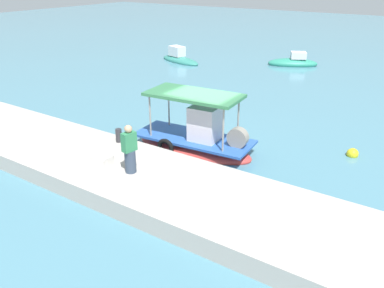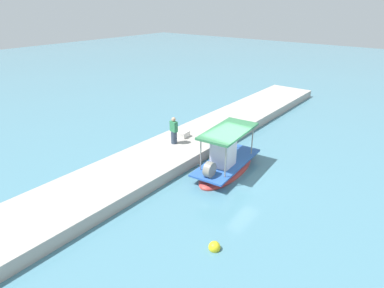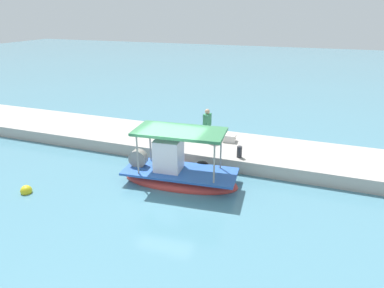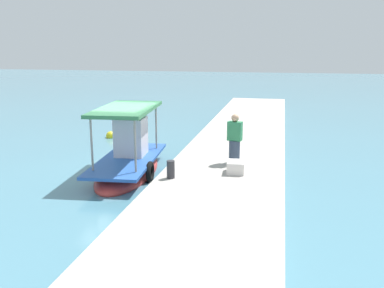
{
  "view_description": "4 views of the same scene",
  "coord_description": "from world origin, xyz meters",
  "px_view_note": "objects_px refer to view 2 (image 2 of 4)",
  "views": [
    {
      "loc": [
        8.04,
        -13.1,
        6.81
      ],
      "look_at": [
        0.33,
        -1.56,
        0.76
      ],
      "focal_mm": 37.44,
      "sensor_mm": 36.0,
      "label": 1
    },
    {
      "loc": [
        13.58,
        7.82,
        8.65
      ],
      "look_at": [
        -0.4,
        -3.09,
        0.86
      ],
      "focal_mm": 30.81,
      "sensor_mm": 36.0,
      "label": 2
    },
    {
      "loc": [
        -5.25,
        11.69,
        7.03
      ],
      "look_at": [
        -0.07,
        -2.57,
        1.01
      ],
      "focal_mm": 31.96,
      "sensor_mm": 36.0,
      "label": 3
    },
    {
      "loc": [
        -14.15,
        -5.85,
        4.5
      ],
      "look_at": [
        0.17,
        -2.8,
        1.1
      ],
      "focal_mm": 39.79,
      "sensor_mm": 36.0,
      "label": 4
    }
  ],
  "objects_px": {
    "main_fishing_boat": "(226,164)",
    "mooring_bollard": "(216,135)",
    "marker_buoy": "(214,247)",
    "fisherman_near_bollard": "(174,132)",
    "cargo_crate": "(184,134)"
  },
  "relations": [
    {
      "from": "main_fishing_boat",
      "to": "mooring_bollard",
      "type": "height_order",
      "value": "main_fishing_boat"
    },
    {
      "from": "mooring_bollard",
      "to": "marker_buoy",
      "type": "relative_size",
      "value": 1.16
    },
    {
      "from": "fisherman_near_bollard",
      "to": "mooring_bollard",
      "type": "distance_m",
      "value": 2.72
    },
    {
      "from": "cargo_crate",
      "to": "marker_buoy",
      "type": "distance_m",
      "value": 9.74
    },
    {
      "from": "marker_buoy",
      "to": "cargo_crate",
      "type": "bearing_deg",
      "value": -133.95
    },
    {
      "from": "main_fishing_boat",
      "to": "cargo_crate",
      "type": "relative_size",
      "value": 7.89
    },
    {
      "from": "fisherman_near_bollard",
      "to": "cargo_crate",
      "type": "distance_m",
      "value": 1.3
    },
    {
      "from": "mooring_bollard",
      "to": "cargo_crate",
      "type": "distance_m",
      "value": 2.08
    },
    {
      "from": "main_fishing_boat",
      "to": "mooring_bollard",
      "type": "bearing_deg",
      "value": -135.73
    },
    {
      "from": "mooring_bollard",
      "to": "marker_buoy",
      "type": "bearing_deg",
      "value": 33.8
    },
    {
      "from": "cargo_crate",
      "to": "marker_buoy",
      "type": "xyz_separation_m",
      "value": [
        6.74,
        6.99,
        -0.71
      ]
    },
    {
      "from": "main_fishing_boat",
      "to": "cargo_crate",
      "type": "bearing_deg",
      "value": -107.41
    },
    {
      "from": "cargo_crate",
      "to": "marker_buoy",
      "type": "height_order",
      "value": "cargo_crate"
    },
    {
      "from": "main_fishing_boat",
      "to": "cargo_crate",
      "type": "xyz_separation_m",
      "value": [
        -1.25,
        -3.99,
        0.36
      ]
    },
    {
      "from": "main_fishing_boat",
      "to": "fisherman_near_bollard",
      "type": "distance_m",
      "value": 3.92
    }
  ]
}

